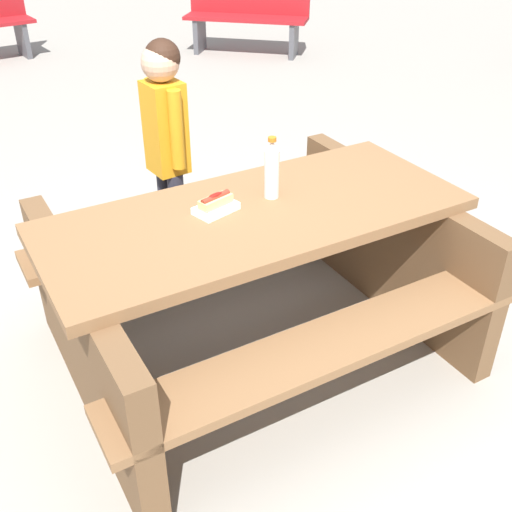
{
  "coord_description": "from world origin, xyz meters",
  "views": [
    {
      "loc": [
        0.6,
        2.19,
        1.95
      ],
      "look_at": [
        0.0,
        0.0,
        0.52
      ],
      "focal_mm": 42.99,
      "sensor_mm": 36.0,
      "label": 1
    }
  ],
  "objects_px": {
    "picnic_table": "(256,271)",
    "hotdog_tray": "(216,205)",
    "soda_bottle": "(272,170)",
    "park_bench_far": "(247,15)",
    "child_in_coat": "(166,129)"
  },
  "relations": [
    {
      "from": "picnic_table",
      "to": "hotdog_tray",
      "type": "xyz_separation_m",
      "value": [
        0.16,
        -0.03,
        0.34
      ]
    },
    {
      "from": "hotdog_tray",
      "to": "child_in_coat",
      "type": "height_order",
      "value": "child_in_coat"
    },
    {
      "from": "picnic_table",
      "to": "soda_bottle",
      "type": "distance_m",
      "value": 0.46
    },
    {
      "from": "child_in_coat",
      "to": "park_bench_far",
      "type": "height_order",
      "value": "child_in_coat"
    },
    {
      "from": "child_in_coat",
      "to": "picnic_table",
      "type": "bearing_deg",
      "value": 105.25
    },
    {
      "from": "picnic_table",
      "to": "child_in_coat",
      "type": "height_order",
      "value": "child_in_coat"
    },
    {
      "from": "soda_bottle",
      "to": "hotdog_tray",
      "type": "bearing_deg",
      "value": 15.5
    },
    {
      "from": "soda_bottle",
      "to": "child_in_coat",
      "type": "bearing_deg",
      "value": -66.56
    },
    {
      "from": "child_in_coat",
      "to": "hotdog_tray",
      "type": "bearing_deg",
      "value": 95.36
    },
    {
      "from": "picnic_table",
      "to": "hotdog_tray",
      "type": "distance_m",
      "value": 0.38
    },
    {
      "from": "child_in_coat",
      "to": "soda_bottle",
      "type": "bearing_deg",
      "value": 113.44
    },
    {
      "from": "soda_bottle",
      "to": "hotdog_tray",
      "type": "distance_m",
      "value": 0.29
    },
    {
      "from": "hotdog_tray",
      "to": "soda_bottle",
      "type": "bearing_deg",
      "value": -164.5
    },
    {
      "from": "picnic_table",
      "to": "child_in_coat",
      "type": "relative_size",
      "value": 1.65
    },
    {
      "from": "picnic_table",
      "to": "park_bench_far",
      "type": "height_order",
      "value": "park_bench_far"
    }
  ]
}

